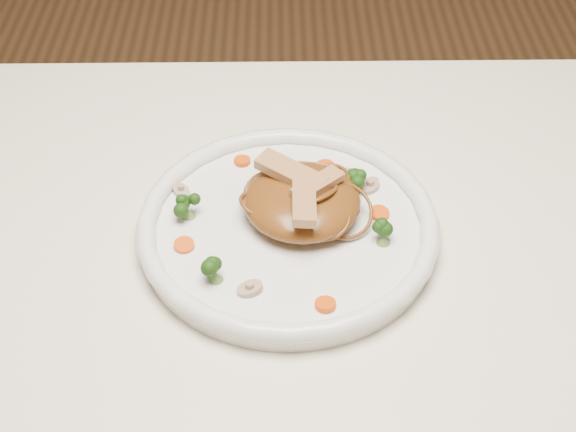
{
  "coord_description": "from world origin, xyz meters",
  "views": [
    {
      "loc": [
        -0.01,
        -0.55,
        1.35
      ],
      "look_at": [
        -0.0,
        0.07,
        0.78
      ],
      "focal_mm": 52.36,
      "sensor_mm": 36.0,
      "label": 1
    }
  ],
  "objects": [
    {
      "name": "mushroom_2",
      "position": [
        -0.11,
        0.12,
        0.77
      ],
      "size": [
        0.03,
        0.03,
        0.01
      ],
      "primitive_type": "cylinder",
      "rotation": [
        0.0,
        0.0,
        -0.78
      ],
      "color": "tan",
      "rests_on": "plate"
    },
    {
      "name": "carrot_2",
      "position": [
        0.09,
        0.08,
        0.77
      ],
      "size": [
        0.02,
        0.02,
        0.0
      ],
      "primitive_type": "cylinder",
      "rotation": [
        0.0,
        0.0,
        -0.12
      ],
      "color": "#ED5808",
      "rests_on": "plate"
    },
    {
      "name": "carrot_0",
      "position": [
        0.04,
        0.16,
        0.77
      ],
      "size": [
        0.03,
        0.03,
        0.0
      ],
      "primitive_type": "cylinder",
      "rotation": [
        0.0,
        0.0,
        -0.31
      ],
      "color": "#ED5808",
      "rests_on": "plate"
    },
    {
      "name": "carrot_1",
      "position": [
        -0.1,
        0.04,
        0.77
      ],
      "size": [
        0.03,
        0.03,
        0.0
      ],
      "primitive_type": "cylinder",
      "rotation": [
        0.0,
        0.0,
        0.38
      ],
      "color": "#ED5808",
      "rests_on": "plate"
    },
    {
      "name": "broccoli_3",
      "position": [
        0.09,
        0.04,
        0.78
      ],
      "size": [
        0.03,
        0.03,
        0.03
      ],
      "primitive_type": null,
      "rotation": [
        0.0,
        0.0,
        -0.3
      ],
      "color": "#1A450E",
      "rests_on": "plate"
    },
    {
      "name": "chicken_a",
      "position": [
        0.03,
        0.08,
        0.81
      ],
      "size": [
        0.06,
        0.05,
        0.01
      ],
      "primitive_type": "cube",
      "rotation": [
        0.0,
        0.0,
        0.73
      ],
      "color": "tan",
      "rests_on": "noodle_mound"
    },
    {
      "name": "carrot_3",
      "position": [
        -0.05,
        0.17,
        0.77
      ],
      "size": [
        0.02,
        0.02,
        0.0
      ],
      "primitive_type": "cylinder",
      "rotation": [
        0.0,
        0.0,
        0.38
      ],
      "color": "#ED5808",
      "rests_on": "plate"
    },
    {
      "name": "plate",
      "position": [
        -0.0,
        0.07,
        0.76
      ],
      "size": [
        0.34,
        0.34,
        0.02
      ],
      "primitive_type": "cylinder",
      "rotation": [
        0.0,
        0.0,
        0.11
      ],
      "color": "white",
      "rests_on": "table"
    },
    {
      "name": "chicken_c",
      "position": [
        0.02,
        0.06,
        0.81
      ],
      "size": [
        0.02,
        0.07,
        0.01
      ],
      "primitive_type": "cube",
      "rotation": [
        0.0,
        0.0,
        4.7
      ],
      "color": "tan",
      "rests_on": "noodle_mound"
    },
    {
      "name": "mushroom_1",
      "position": [
        0.09,
        0.12,
        0.77
      ],
      "size": [
        0.04,
        0.04,
        0.01
      ],
      "primitive_type": "cylinder",
      "rotation": [
        0.0,
        0.0,
        0.91
      ],
      "color": "tan",
      "rests_on": "plate"
    },
    {
      "name": "noodle_mound",
      "position": [
        0.01,
        0.09,
        0.78
      ],
      "size": [
        0.13,
        0.13,
        0.04
      ],
      "primitive_type": "ellipsoid",
      "rotation": [
        0.0,
        0.0,
        -0.06
      ],
      "color": "brown",
      "rests_on": "plate"
    },
    {
      "name": "carrot_4",
      "position": [
        0.03,
        -0.04,
        0.77
      ],
      "size": [
        0.02,
        0.02,
        0.0
      ],
      "primitive_type": "cylinder",
      "rotation": [
        0.0,
        0.0,
        -0.15
      ],
      "color": "#ED5808",
      "rests_on": "plate"
    },
    {
      "name": "table",
      "position": [
        0.0,
        0.0,
        0.65
      ],
      "size": [
        1.2,
        0.8,
        0.75
      ],
      "color": "#EDE6C9",
      "rests_on": "ground"
    },
    {
      "name": "broccoli_2",
      "position": [
        -0.07,
        -0.01,
        0.78
      ],
      "size": [
        0.03,
        0.03,
        0.03
      ],
      "primitive_type": null,
      "rotation": [
        0.0,
        0.0,
        0.32
      ],
      "color": "#1A450E",
      "rests_on": "plate"
    },
    {
      "name": "mushroom_0",
      "position": [
        -0.04,
        -0.02,
        0.77
      ],
      "size": [
        0.03,
        0.03,
        0.01
      ],
      "primitive_type": "cylinder",
      "rotation": [
        0.0,
        0.0,
        0.4
      ],
      "color": "tan",
      "rests_on": "plate"
    },
    {
      "name": "broccoli_1",
      "position": [
        -0.1,
        0.08,
        0.78
      ],
      "size": [
        0.03,
        0.03,
        0.03
      ],
      "primitive_type": null,
      "rotation": [
        0.0,
        0.0,
        0.13
      ],
      "color": "#1A450E",
      "rests_on": "plate"
    },
    {
      "name": "mushroom_3",
      "position": [
        0.07,
        0.14,
        0.77
      ],
      "size": [
        0.04,
        0.04,
        0.01
      ],
      "primitive_type": "cylinder",
      "rotation": [
        0.0,
        0.0,
        2.2
      ],
      "color": "tan",
      "rests_on": "plate"
    },
    {
      "name": "chicken_b",
      "position": [
        0.0,
        0.1,
        0.81
      ],
      "size": [
        0.08,
        0.06,
        0.01
      ],
      "primitive_type": "cube",
      "rotation": [
        0.0,
        0.0,
        2.53
      ],
      "color": "tan",
      "rests_on": "noodle_mound"
    },
    {
      "name": "broccoli_0",
      "position": [
        0.07,
        0.12,
        0.78
      ],
      "size": [
        0.03,
        0.03,
        0.03
      ],
      "primitive_type": null,
      "rotation": [
        0.0,
        0.0,
        0.18
      ],
      "color": "#1A450E",
      "rests_on": "plate"
    }
  ]
}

